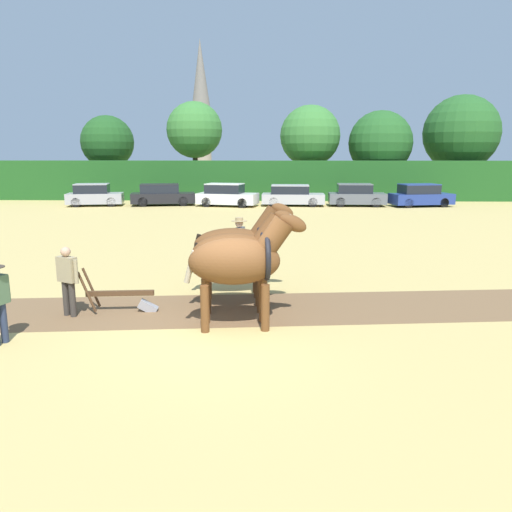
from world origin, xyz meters
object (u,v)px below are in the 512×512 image
object	(u,v)px
tree_left	(194,130)
tree_center	(380,143)
parked_car_far_left	(94,195)
parked_car_left	(162,195)
parked_car_center_left	(227,195)
parked_car_center_right	(356,195)
draft_horse_lead_right	(238,253)
farmer_at_plow	(68,277)
draft_horse_lead_left	(240,261)
church_spire	(201,107)
tree_center_right	(461,133)
draft_horse_trail_left	(237,244)
farmer_beside_team	(239,242)
parked_car_right	(420,196)
tree_far_left	(107,142)
tree_center_left	(310,136)
plow	(126,298)
parked_car_center	(292,196)

from	to	relation	value
tree_left	tree_center	world-z (taller)	tree_left
parked_car_far_left	parked_car_left	distance (m)	4.75
parked_car_center_left	parked_car_center_right	bearing A→B (deg)	14.75
draft_horse_lead_right	farmer_at_plow	world-z (taller)	draft_horse_lead_right
draft_horse_lead_left	farmer_at_plow	xyz separation A→B (m)	(-3.94, 0.59, -0.52)
draft_horse_lead_left	farmer_at_plow	size ratio (longest dim) A/B	1.64
draft_horse_lead_right	parked_car_left	world-z (taller)	draft_horse_lead_right
church_spire	draft_horse_lead_right	size ratio (longest dim) A/B	7.34
tree_center	tree_center_right	distance (m)	7.05
church_spire	draft_horse_trail_left	distance (m)	62.53
draft_horse_trail_left	tree_center_right	bearing A→B (deg)	56.08
church_spire	tree_center	bearing A→B (deg)	-57.59
tree_left	farmer_beside_team	bearing A→B (deg)	-78.86
parked_car_left	parked_car_right	bearing A→B (deg)	-11.82
tree_far_left	parked_car_center_left	size ratio (longest dim) A/B	1.56
tree_center_right	parked_car_center_right	bearing A→B (deg)	-139.37
tree_far_left	tree_center_left	xyz separation A→B (m)	(17.62, -1.10, 0.48)
tree_far_left	draft_horse_trail_left	distance (m)	34.62
farmer_at_plow	parked_car_far_left	distance (m)	25.45
plow	farmer_beside_team	distance (m)	4.22
draft_horse_trail_left	parked_car_center_left	xyz separation A→B (m)	(-2.31, 22.38, -0.62)
tree_center	church_spire	xyz separation A→B (m)	(-19.34, 30.46, 5.64)
plow	farmer_at_plow	size ratio (longest dim) A/B	1.12
tree_center_right	farmer_beside_team	bearing A→B (deg)	-119.82
draft_horse_trail_left	farmer_beside_team	bearing A→B (deg)	86.38
farmer_beside_team	parked_car_left	size ratio (longest dim) A/B	0.38
church_spire	farmer_at_plow	xyz separation A→B (m)	(5.67, -63.02, -9.22)
parked_car_right	tree_center_right	bearing A→B (deg)	45.47
church_spire	draft_horse_trail_left	xyz separation A→B (m)	(9.39, -61.20, -8.77)
draft_horse_lead_right	draft_horse_trail_left	distance (m)	1.21
parked_car_far_left	parked_car_center_left	xyz separation A→B (m)	(9.39, 0.04, 0.01)
tree_left	tree_far_left	bearing A→B (deg)	173.29
tree_center_right	plow	world-z (taller)	tree_center_right
farmer_beside_team	parked_car_center_right	size ratio (longest dim) A/B	0.45
farmer_at_plow	parked_car_center_left	size ratio (longest dim) A/B	0.36
tree_center	parked_car_right	bearing A→B (deg)	-81.02
draft_horse_trail_left	parked_car_center_left	bearing A→B (deg)	90.19
church_spire	parked_car_center	world-z (taller)	church_spire
tree_center_right	farmer_at_plow	size ratio (longest dim) A/B	5.28
tree_center_left	parked_car_center	distance (m)	9.04
parked_car_right	plow	bearing A→B (deg)	-131.52
farmer_at_plow	parked_car_center	world-z (taller)	farmer_at_plow
tree_center_right	parked_car_center_left	size ratio (longest dim) A/B	1.92
parked_car_center	farmer_at_plow	bearing A→B (deg)	-101.90
draft_horse_trail_left	farmer_beside_team	xyz separation A→B (m)	(-0.07, 1.90, -0.30)
draft_horse_lead_left	parked_car_center_left	size ratio (longest dim) A/B	0.60
tree_far_left	parked_car_far_left	world-z (taller)	tree_far_left
tree_left	parked_car_left	distance (m)	9.36
church_spire	farmer_beside_team	world-z (taller)	church_spire
church_spire	parked_car_center_right	size ratio (longest dim) A/B	4.85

